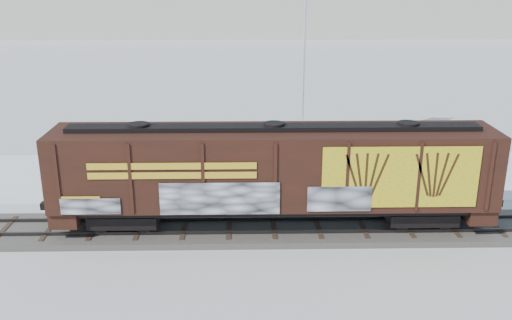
{
  "coord_description": "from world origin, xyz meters",
  "views": [
    {
      "loc": [
        0.75,
        -23.34,
        11.22
      ],
      "look_at": [
        1.26,
        3.0,
        2.44
      ],
      "focal_mm": 40.0,
      "sensor_mm": 36.0,
      "label": 1
    }
  ],
  "objects_px": {
    "flagpole": "(305,79)",
    "car_silver": "(97,166)",
    "car_dark": "(404,169)",
    "hopper_railcar": "(274,170)",
    "car_white": "(235,158)"
  },
  "relations": [
    {
      "from": "car_dark",
      "to": "hopper_railcar",
      "type": "bearing_deg",
      "value": 141.98
    },
    {
      "from": "flagpole",
      "to": "car_white",
      "type": "distance_m",
      "value": 7.08
    },
    {
      "from": "car_dark",
      "to": "car_silver",
      "type": "bearing_deg",
      "value": 100.6
    },
    {
      "from": "car_dark",
      "to": "car_white",
      "type": "bearing_deg",
      "value": 92.2
    },
    {
      "from": "car_white",
      "to": "car_dark",
      "type": "height_order",
      "value": "car_white"
    },
    {
      "from": "car_dark",
      "to": "flagpole",
      "type": "bearing_deg",
      "value": 54.18
    },
    {
      "from": "car_white",
      "to": "flagpole",
      "type": "bearing_deg",
      "value": -26.13
    },
    {
      "from": "hopper_railcar",
      "to": "flagpole",
      "type": "xyz_separation_m",
      "value": [
        2.56,
        12.08,
        1.78
      ]
    },
    {
      "from": "flagpole",
      "to": "car_silver",
      "type": "xyz_separation_m",
      "value": [
        -12.06,
        -5.29,
        -3.89
      ]
    },
    {
      "from": "hopper_railcar",
      "to": "car_white",
      "type": "relative_size",
      "value": 3.66
    },
    {
      "from": "flagpole",
      "to": "car_silver",
      "type": "height_order",
      "value": "flagpole"
    },
    {
      "from": "hopper_railcar",
      "to": "car_white",
      "type": "bearing_deg",
      "value": 102.88
    },
    {
      "from": "car_silver",
      "to": "car_dark",
      "type": "relative_size",
      "value": 1.13
    },
    {
      "from": "hopper_railcar",
      "to": "car_silver",
      "type": "distance_m",
      "value": 11.87
    },
    {
      "from": "hopper_railcar",
      "to": "car_silver",
      "type": "height_order",
      "value": "hopper_railcar"
    }
  ]
}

